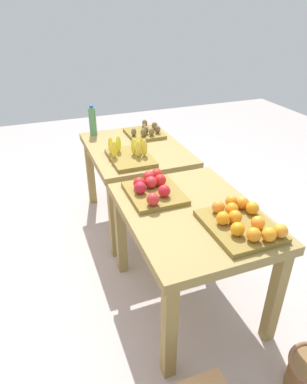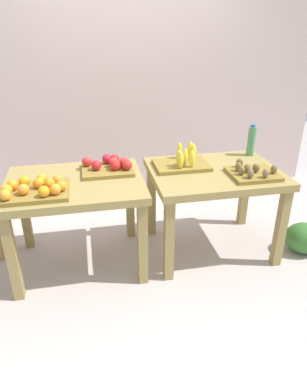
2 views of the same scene
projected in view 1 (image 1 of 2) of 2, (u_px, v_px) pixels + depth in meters
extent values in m
plane|color=#B7AAA7|center=(158.00, 252.00, 2.90)|extent=(8.00, 8.00, 0.00)
cube|color=olive|center=(192.00, 215.00, 2.09)|extent=(1.04, 0.80, 0.06)
cube|color=olive|center=(275.00, 297.00, 2.00)|extent=(0.07, 0.07, 0.69)
cube|color=olive|center=(202.00, 216.00, 2.75)|extent=(0.07, 0.07, 0.69)
cube|color=olive|center=(169.00, 332.00, 1.79)|extent=(0.07, 0.07, 0.69)
cube|color=olive|center=(121.00, 234.00, 2.54)|extent=(0.07, 0.07, 0.69)
cube|color=olive|center=(135.00, 150.00, 3.00)|extent=(1.04, 0.80, 0.06)
cube|color=olive|center=(191.00, 204.00, 2.91)|extent=(0.07, 0.07, 0.69)
cube|color=olive|center=(153.00, 162.00, 3.66)|extent=(0.07, 0.07, 0.69)
cube|color=olive|center=(114.00, 220.00, 2.70)|extent=(0.07, 0.07, 0.69)
cube|color=olive|center=(90.00, 172.00, 3.45)|extent=(0.07, 0.07, 0.69)
cube|color=olive|center=(239.00, 226.00, 1.91)|extent=(0.44, 0.36, 0.03)
sphere|color=orange|center=(235.00, 217.00, 1.89)|extent=(0.11, 0.11, 0.08)
sphere|color=orange|center=(242.00, 203.00, 2.03)|extent=(0.10, 0.10, 0.08)
sphere|color=orange|center=(258.00, 223.00, 1.84)|extent=(0.11, 0.11, 0.08)
sphere|color=orange|center=(254.00, 235.00, 1.75)|extent=(0.10, 0.10, 0.08)
sphere|color=orange|center=(223.00, 218.00, 1.88)|extent=(0.10, 0.10, 0.08)
sphere|color=orange|center=(281.00, 231.00, 1.78)|extent=(0.10, 0.10, 0.08)
sphere|color=orange|center=(269.00, 235.00, 1.75)|extent=(0.11, 0.11, 0.08)
sphere|color=orange|center=(252.00, 208.00, 1.97)|extent=(0.08, 0.08, 0.08)
sphere|color=orange|center=(218.00, 207.00, 1.98)|extent=(0.10, 0.10, 0.08)
sphere|color=orange|center=(232.00, 209.00, 1.96)|extent=(0.11, 0.11, 0.08)
sphere|color=orange|center=(238.00, 229.00, 1.79)|extent=(0.09, 0.09, 0.08)
sphere|color=orange|center=(232.00, 201.00, 2.04)|extent=(0.11, 0.11, 0.08)
cube|color=olive|center=(154.00, 193.00, 2.23)|extent=(0.40, 0.34, 0.03)
sphere|color=red|center=(164.00, 191.00, 2.14)|extent=(0.11, 0.11, 0.08)
sphere|color=red|center=(140.00, 188.00, 2.18)|extent=(0.11, 0.11, 0.08)
sphere|color=red|center=(151.00, 182.00, 2.25)|extent=(0.08, 0.08, 0.08)
sphere|color=red|center=(160.00, 180.00, 2.27)|extent=(0.09, 0.09, 0.08)
sphere|color=red|center=(149.00, 177.00, 2.32)|extent=(0.09, 0.09, 0.08)
sphere|color=red|center=(153.00, 199.00, 2.06)|extent=(0.10, 0.10, 0.08)
sphere|color=red|center=(157.00, 174.00, 2.35)|extent=(0.09, 0.09, 0.08)
sphere|color=red|center=(139.00, 183.00, 2.24)|extent=(0.11, 0.11, 0.08)
cube|color=olive|center=(130.00, 158.00, 2.73)|extent=(0.44, 0.32, 0.03)
ellipsoid|color=yellow|center=(144.00, 148.00, 2.69)|extent=(0.06, 0.07, 0.14)
ellipsoid|color=yellow|center=(134.00, 146.00, 2.72)|extent=(0.05, 0.06, 0.14)
ellipsoid|color=yellow|center=(111.00, 145.00, 2.74)|extent=(0.06, 0.05, 0.14)
ellipsoid|color=yellow|center=(114.00, 149.00, 2.67)|extent=(0.04, 0.05, 0.14)
ellipsoid|color=yellow|center=(118.00, 144.00, 2.77)|extent=(0.06, 0.05, 0.14)
ellipsoid|color=yellow|center=(139.00, 144.00, 2.77)|extent=(0.05, 0.05, 0.14)
ellipsoid|color=yellow|center=(138.00, 149.00, 2.68)|extent=(0.06, 0.06, 0.14)
cube|color=olive|center=(144.00, 134.00, 3.23)|extent=(0.36, 0.32, 0.03)
ellipsoid|color=brown|center=(134.00, 132.00, 3.11)|extent=(0.07, 0.06, 0.07)
ellipsoid|color=brown|center=(143.00, 132.00, 3.10)|extent=(0.07, 0.07, 0.07)
ellipsoid|color=brown|center=(145.00, 123.00, 3.33)|extent=(0.07, 0.07, 0.07)
ellipsoid|color=brown|center=(144.00, 128.00, 3.22)|extent=(0.06, 0.05, 0.07)
ellipsoid|color=brown|center=(152.00, 132.00, 3.12)|extent=(0.07, 0.07, 0.07)
ellipsoid|color=brown|center=(146.00, 130.00, 3.16)|extent=(0.07, 0.07, 0.07)
ellipsoid|color=brown|center=(158.00, 130.00, 3.17)|extent=(0.07, 0.07, 0.07)
ellipsoid|color=brown|center=(155.00, 126.00, 3.27)|extent=(0.07, 0.07, 0.07)
cylinder|color=#4C8C59|center=(93.00, 121.00, 3.18)|extent=(0.07, 0.07, 0.26)
cylinder|color=blue|center=(91.00, 106.00, 3.11)|extent=(0.04, 0.04, 0.02)
ellipsoid|color=#2E6437|center=(130.00, 160.00, 4.27)|extent=(0.34, 0.38, 0.24)
ellipsoid|color=#366D2D|center=(134.00, 169.00, 3.99)|extent=(0.40, 0.37, 0.27)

